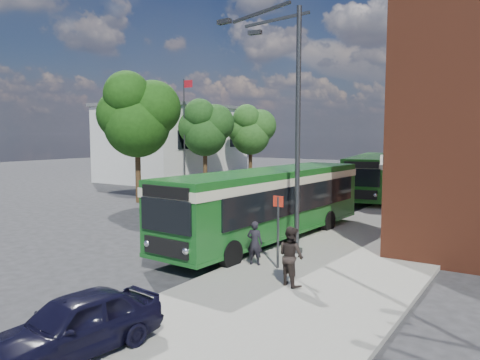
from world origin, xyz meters
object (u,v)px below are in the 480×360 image
Objects in this scene: bus_front at (269,198)px; bus_rear at (374,173)px; street_lamp at (289,126)px; parked_car at (75,324)px.

bus_rear is (-0.26, 15.25, -0.00)m from bus_front.
street_lamp is 17.11m from bus_rear.
bus_rear is 26.51m from parked_car.
bus_front and bus_rear have the same top height.
street_lamp reaches higher than parked_car.
bus_front is at bearing 106.95° from parked_car.
bus_rear is at bearing 90.99° from bus_front.
street_lamp reaches higher than bus_rear.
street_lamp is 0.74× the size of bus_front.
street_lamp is 2.49× the size of parked_car.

